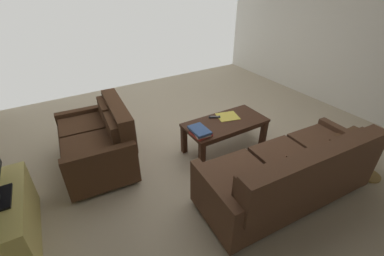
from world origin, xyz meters
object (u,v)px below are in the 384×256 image
Objects in this scene: book_stack at (200,132)px; tv_remote at (214,117)px; sofa_main at (291,174)px; coffee_table at (225,126)px; tv_stand at (10,221)px; loveseat_near at (100,141)px; end_table at (358,145)px; loose_magazine at (228,116)px.

tv_remote is at bearing -147.37° from book_stack.
book_stack is 1.89× the size of tv_remote.
sofa_main is 1.76× the size of coffee_table.
sofa_main is 2.77m from tv_stand.
loveseat_near is 1.67m from coffee_table.
end_table is 1.62m from loose_magazine.
sofa_main reaches higher than tv_stand.
coffee_table is at bearing -169.07° from book_stack.
end_table is 1.79m from tv_remote.
book_stack is at bearing 10.93° from coffee_table.
tv_stand is at bearing -16.12° from end_table.
sofa_main is 1.13m from coffee_table.
end_table is 3.78m from tv_stand.
sofa_main is at bearing 133.65° from loveseat_near.
coffee_table is at bearing -88.66° from sofa_main.
tv_remote is at bearing -68.13° from coffee_table.
loveseat_near reaches higher than loose_magazine.
loose_magazine is at bearing -54.98° from end_table.
coffee_table is at bearing -49.76° from end_table.
sofa_main is 1.02m from end_table.
tv_stand is at bearing -19.85° from sofa_main.
end_table is at bearing 49.77° from loose_magazine.
coffee_table is at bearing -33.87° from loose_magazine.
tv_stand is (2.61, -0.94, -0.09)m from sofa_main.
tv_stand is 3.54× the size of loose_magazine.
tv_stand is (2.58, 0.18, -0.12)m from coffee_table.
tv_remote is at bearing 165.69° from loveseat_near.
coffee_table is 0.17m from loose_magazine.
loveseat_near is 1.11× the size of coffee_table.
loveseat_near reaches higher than tv_remote.
end_table and tv_stand have the same top height.
book_stack is (1.51, -1.14, 0.07)m from end_table.
tv_stand is (3.62, -1.05, -0.16)m from end_table.
sofa_main is 1.30m from tv_remote.
tv_stand reaches higher than book_stack.
tv_remote is (-2.51, -0.35, 0.20)m from tv_stand.
tv_remote is (-0.40, -0.26, -0.03)m from book_stack.
tv_stand is at bearing 7.99° from tv_remote.
coffee_table is at bearing 111.87° from tv_remote.
coffee_table is 7.12× the size of tv_remote.
sofa_main reaches higher than tv_remote.
tv_stand reaches higher than tv_remote.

